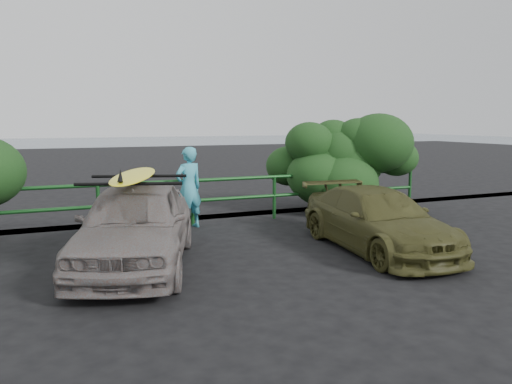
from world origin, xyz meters
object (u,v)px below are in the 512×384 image
Objects in this scene: guardrail at (147,205)px; man at (189,188)px; surfboard at (134,176)px; sedan at (136,224)px; olive_vehicle at (377,220)px.

man is at bearing -15.38° from guardrail.
man is 0.66× the size of surfboard.
olive_vehicle is at bearing 9.70° from sedan.
surfboard is (-0.00, 0.00, 0.78)m from sedan.
olive_vehicle is 4.10m from man.
surfboard is at bearing -103.97° from guardrail.
man reaches higher than sedan.
man is at bearing 76.79° from surfboard.
olive_vehicle is (4.16, -0.63, -0.14)m from sedan.
surfboard is at bearing 40.93° from man.
man reaches higher than guardrail.
man is (0.85, -0.24, 0.36)m from guardrail.
sedan is 2.28× the size of man.
surfboard is at bearing 175.33° from olive_vehicle.
guardrail is at bearing -32.87° from man.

